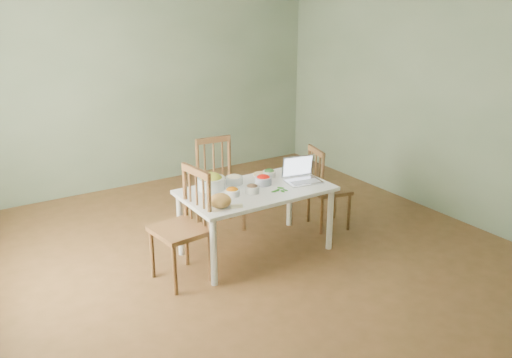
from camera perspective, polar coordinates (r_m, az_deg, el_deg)
floor at (r=5.43m, az=-1.40°, el=-7.75°), size 5.00×5.00×0.00m
wall_back at (r=7.18m, az=-12.04°, el=9.98°), size 5.00×0.00×2.70m
wall_front at (r=3.18m, az=22.39°, el=-2.93°), size 5.00×0.00×2.70m
wall_right at (r=6.58m, az=17.70°, el=8.65°), size 0.00×5.00×2.70m
dining_table at (r=5.28m, az=0.00°, el=-4.49°), size 1.44×0.81×0.68m
chair_far at (r=5.77m, az=-3.79°, el=-0.70°), size 0.48×0.46×1.00m
chair_left at (r=4.76m, az=-8.23°, el=-5.17°), size 0.49×0.50×1.03m
chair_right at (r=5.87m, az=7.89°, el=-0.89°), size 0.47×0.49×0.92m
bread_boule at (r=4.70m, az=-3.85°, el=-2.35°), size 0.23×0.23×0.13m
butter_stick at (r=4.70m, az=-2.09°, el=-2.93°), size 0.11×0.06×0.03m
bowl_squash at (r=5.14m, az=-4.85°, el=-0.24°), size 0.34×0.34×0.16m
bowl_carrot at (r=4.97m, az=-2.57°, el=-1.36°), size 0.17×0.17×0.08m
bowl_onion at (r=5.28m, az=-2.37°, el=-0.02°), size 0.19×0.19×0.09m
bowl_mushroom at (r=5.03m, az=-0.41°, el=-1.04°), size 0.15×0.15×0.09m
bowl_redpep at (r=5.25m, az=0.78°, el=-0.08°), size 0.20×0.20×0.10m
bowl_broccoli at (r=5.48m, az=1.42°, el=0.67°), size 0.17×0.17×0.08m
flatbread at (r=5.53m, az=0.64°, el=0.50°), size 0.21×0.21×0.02m
basil_bunch at (r=5.10m, az=2.42°, el=-1.15°), size 0.19×0.19×0.02m
laptop at (r=5.31m, az=5.16°, el=0.89°), size 0.39×0.33×0.24m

